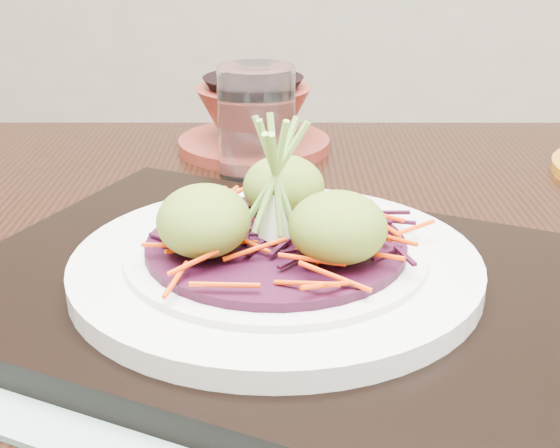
# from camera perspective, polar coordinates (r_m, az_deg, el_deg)

# --- Properties ---
(dining_table) EXTENTS (1.34, 0.99, 0.78)m
(dining_table) POSITION_cam_1_polar(r_m,az_deg,el_deg) (0.59, -2.26, -13.19)
(dining_table) COLOR black
(dining_table) RESTS_ON ground
(placemat) EXTENTS (0.54, 0.48, 0.00)m
(placemat) POSITION_cam_1_polar(r_m,az_deg,el_deg) (0.51, -0.30, -5.87)
(placemat) COLOR #7DA297
(placemat) RESTS_ON dining_table
(serving_tray) EXTENTS (0.47, 0.40, 0.02)m
(serving_tray) POSITION_cam_1_polar(r_m,az_deg,el_deg) (0.50, -0.30, -4.77)
(serving_tray) COLOR black
(serving_tray) RESTS_ON placemat
(white_plate) EXTENTS (0.26, 0.26, 0.02)m
(white_plate) POSITION_cam_1_polar(r_m,az_deg,el_deg) (0.49, -0.30, -2.96)
(white_plate) COLOR silver
(white_plate) RESTS_ON serving_tray
(cabbage_bed) EXTENTS (0.16, 0.16, 0.01)m
(cabbage_bed) POSITION_cam_1_polar(r_m,az_deg,el_deg) (0.49, -0.31, -1.57)
(cabbage_bed) COLOR #360A21
(cabbage_bed) RESTS_ON white_plate
(carrot_julienne) EXTENTS (0.20, 0.20, 0.01)m
(carrot_julienne) POSITION_cam_1_polar(r_m,az_deg,el_deg) (0.48, -0.31, -0.71)
(carrot_julienne) COLOR #E43804
(carrot_julienne) RESTS_ON cabbage_bed
(guacamole_scoops) EXTENTS (0.14, 0.13, 0.04)m
(guacamole_scoops) POSITION_cam_1_polar(r_m,az_deg,el_deg) (0.48, -0.32, 0.92)
(guacamole_scoops) COLOR olive
(guacamole_scoops) RESTS_ON cabbage_bed
(scallion_garnish) EXTENTS (0.06, 0.06, 0.09)m
(scallion_garnish) POSITION_cam_1_polar(r_m,az_deg,el_deg) (0.47, -0.32, 3.18)
(scallion_garnish) COLOR #77AD45
(scallion_garnish) RESTS_ON cabbage_bed
(water_glass) EXTENTS (0.10, 0.10, 0.10)m
(water_glass) POSITION_cam_1_polar(r_m,az_deg,el_deg) (0.73, -1.73, 7.49)
(water_glass) COLOR white
(water_glass) RESTS_ON dining_table
(terracotta_bowl_set) EXTENTS (0.18, 0.18, 0.07)m
(terracotta_bowl_set) POSITION_cam_1_polar(r_m,az_deg,el_deg) (0.82, -1.93, 7.48)
(terracotta_bowl_set) COLOR maroon
(terracotta_bowl_set) RESTS_ON dining_table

